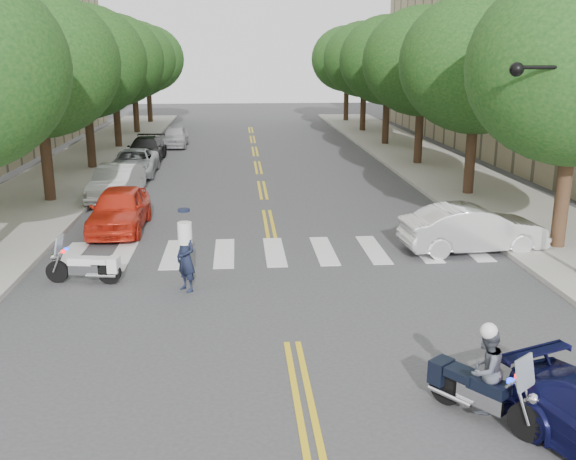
{
  "coord_description": "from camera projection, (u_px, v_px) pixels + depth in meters",
  "views": [
    {
      "loc": [
        -1.06,
        -12.45,
        5.9
      ],
      "look_at": [
        0.25,
        4.31,
        1.3
      ],
      "focal_mm": 40.0,
      "sensor_mm": 36.0,
      "label": 1
    }
  ],
  "objects": [
    {
      "name": "ground",
      "position": [
        292.0,
        343.0,
        13.61
      ],
      "size": [
        140.0,
        140.0,
        0.0
      ],
      "primitive_type": "plane",
      "color": "#38383A",
      "rests_on": "ground"
    },
    {
      "name": "sidewalk_left",
      "position": [
        79.0,
        168.0,
        34.03
      ],
      "size": [
        5.0,
        60.0,
        0.15
      ],
      "primitive_type": "cube",
      "color": "#9E9991",
      "rests_on": "ground"
    },
    {
      "name": "sidewalk_right",
      "position": [
        430.0,
        164.0,
        35.46
      ],
      "size": [
        5.0,
        60.0,
        0.15
      ],
      "primitive_type": "cube",
      "color": "#9E9991",
      "rests_on": "ground"
    },
    {
      "name": "tree_l_1",
      "position": [
        37.0,
        64.0,
        24.94
      ],
      "size": [
        6.4,
        6.4,
        8.45
      ],
      "color": "#382316",
      "rests_on": "ground"
    },
    {
      "name": "tree_l_2",
      "position": [
        84.0,
        62.0,
        32.63
      ],
      "size": [
        6.4,
        6.4,
        8.45
      ],
      "color": "#382316",
      "rests_on": "ground"
    },
    {
      "name": "tree_l_3",
      "position": [
        113.0,
        61.0,
        40.32
      ],
      "size": [
        6.4,
        6.4,
        8.45
      ],
      "color": "#382316",
      "rests_on": "ground"
    },
    {
      "name": "tree_l_4",
      "position": [
        133.0,
        60.0,
        48.02
      ],
      "size": [
        6.4,
        6.4,
        8.45
      ],
      "color": "#382316",
      "rests_on": "ground"
    },
    {
      "name": "tree_l_5",
      "position": [
        147.0,
        59.0,
        55.71
      ],
      "size": [
        6.4,
        6.4,
        8.45
      ],
      "color": "#382316",
      "rests_on": "ground"
    },
    {
      "name": "tree_r_1",
      "position": [
        477.0,
        64.0,
        26.26
      ],
      "size": [
        6.4,
        6.4,
        8.45
      ],
      "color": "#382316",
      "rests_on": "ground"
    },
    {
      "name": "tree_r_2",
      "position": [
        423.0,
        62.0,
        33.96
      ],
      "size": [
        6.4,
        6.4,
        8.45
      ],
      "color": "#382316",
      "rests_on": "ground"
    },
    {
      "name": "tree_r_3",
      "position": [
        388.0,
        60.0,
        41.65
      ],
      "size": [
        6.4,
        6.4,
        8.45
      ],
      "color": "#382316",
      "rests_on": "ground"
    },
    {
      "name": "tree_r_4",
      "position": [
        365.0,
        59.0,
        49.34
      ],
      "size": [
        6.4,
        6.4,
        8.45
      ],
      "color": "#382316",
      "rests_on": "ground"
    },
    {
      "name": "tree_r_5",
      "position": [
        347.0,
        59.0,
        57.03
      ],
      "size": [
        6.4,
        6.4,
        8.45
      ],
      "color": "#382316",
      "rests_on": "ground"
    },
    {
      "name": "motorcycle_police",
      "position": [
        482.0,
        376.0,
        10.58
      ],
      "size": [
        1.49,
        1.85,
        1.74
      ],
      "rotation": [
        0.0,
        0.0,
        3.79
      ],
      "color": "black",
      "rests_on": "ground"
    },
    {
      "name": "motorcycle_parked",
      "position": [
        90.0,
        267.0,
        17.04
      ],
      "size": [
        2.03,
        0.65,
        1.31
      ],
      "rotation": [
        0.0,
        0.0,
        1.43
      ],
      "color": "black",
      "rests_on": "ground"
    },
    {
      "name": "officer_standing",
      "position": [
        186.0,
        258.0,
        16.39
      ],
      "size": [
        0.73,
        0.76,
        1.75
      ],
      "primitive_type": "imported",
      "rotation": [
        0.0,
        0.0,
        -0.87
      ],
      "color": "black",
      "rests_on": "ground"
    },
    {
      "name": "convertible",
      "position": [
        473.0,
        229.0,
        19.75
      ],
      "size": [
        4.53,
        1.9,
        1.46
      ],
      "primitive_type": "imported",
      "rotation": [
        0.0,
        0.0,
        1.65
      ],
      "color": "silver",
      "rests_on": "ground"
    },
    {
      "name": "parked_car_a",
      "position": [
        119.0,
        209.0,
        22.15
      ],
      "size": [
        1.79,
        4.43,
        1.51
      ],
      "primitive_type": "imported",
      "rotation": [
        0.0,
        0.0,
        -0.0
      ],
      "color": "red",
      "rests_on": "ground"
    },
    {
      "name": "parked_car_b",
      "position": [
        116.0,
        183.0,
        26.89
      ],
      "size": [
        1.86,
        4.49,
        1.44
      ],
      "primitive_type": "imported",
      "rotation": [
        0.0,
        0.0,
        -0.08
      ],
      "color": "#BDBDBD",
      "rests_on": "ground"
    },
    {
      "name": "parked_car_c",
      "position": [
        134.0,
        163.0,
        32.33
      ],
      "size": [
        2.27,
        4.73,
        1.3
      ],
      "primitive_type": "imported",
      "rotation": [
        0.0,
        0.0,
        0.02
      ],
      "color": "#A4A7AB",
      "rests_on": "ground"
    },
    {
      "name": "parked_car_d",
      "position": [
        146.0,
        150.0,
        36.51
      ],
      "size": [
        2.03,
        4.78,
        1.38
      ],
      "primitive_type": "imported",
      "rotation": [
        0.0,
        0.0,
        -0.02
      ],
      "color": "black",
      "rests_on": "ground"
    },
    {
      "name": "parked_car_e",
      "position": [
        175.0,
        136.0,
        42.39
      ],
      "size": [
        1.61,
        4.01,
        1.37
      ],
      "primitive_type": "imported",
      "rotation": [
        0.0,
        0.0,
        0.0
      ],
      "color": "#AFAEB4",
      "rests_on": "ground"
    }
  ]
}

